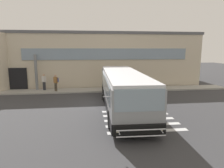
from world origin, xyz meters
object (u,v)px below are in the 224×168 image
Objects in this scene: passenger_by_doorway at (56,82)px; entry_support_column at (36,72)px; passenger_near_column at (44,81)px; safety_bollard_yellow at (110,88)px; bus_main_foreground at (123,91)px.

entry_support_column is at bearing 154.73° from passenger_by_doorway.
passenger_near_column is 1.46m from passenger_by_doorway.
passenger_by_doorway is (2.09, -0.99, -0.86)m from entry_support_column.
safety_bollard_yellow is (5.43, -0.81, -0.66)m from passenger_by_doorway.
passenger_near_column is 1.00× the size of passenger_by_doorway.
passenger_by_doorway is at bearing -25.27° from entry_support_column.
safety_bollard_yellow is at bearing -12.56° from passenger_near_column.
passenger_by_doorway is (-5.71, 6.23, -0.22)m from bus_main_foreground.
bus_main_foreground is at bearing -42.76° from entry_support_column.
safety_bollard_yellow is (-0.28, 5.41, -0.88)m from bus_main_foreground.
passenger_by_doorway is (1.29, -0.69, 0.03)m from passenger_near_column.
passenger_by_doorway is at bearing -27.95° from passenger_near_column.
bus_main_foreground is at bearing -47.48° from passenger_by_doorway.
bus_main_foreground is at bearing -44.63° from passenger_near_column.
entry_support_column is 2.18× the size of passenger_by_doorway.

